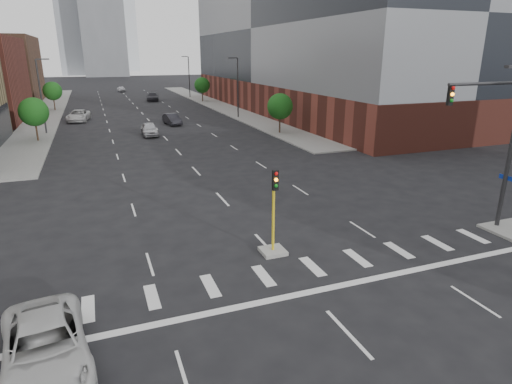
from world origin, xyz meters
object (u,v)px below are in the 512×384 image
median_traffic_signal (273,236)px  mast_arm_signal (502,132)px  car_far_left (78,116)px  car_mid_right (172,119)px  car_distant (121,89)px  car_deep_right (153,97)px  car_near_left (149,129)px  parked_minivan (45,346)px

median_traffic_signal → mast_arm_signal: mast_arm_signal is taller
median_traffic_signal → mast_arm_signal: 13.53m
car_far_left → car_mid_right: bearing=-23.6°
car_distant → median_traffic_signal: bearing=-94.7°
car_far_left → car_deep_right: (14.35, 25.41, 0.03)m
car_near_left → car_mid_right: size_ratio=1.00×
car_near_left → parked_minivan: bearing=-100.1°
mast_arm_signal → car_distant: mast_arm_signal is taller
car_near_left → car_distant: (1.38, 67.12, -0.06)m
median_traffic_signal → parked_minivan: bearing=-153.5°
car_mid_right → car_deep_right: (1.86, 33.54, 0.09)m
car_mid_right → parked_minivan: bearing=-111.7°
car_far_left → car_distant: bearing=88.7°
median_traffic_signal → car_distant: median_traffic_signal is taller
mast_arm_signal → car_far_left: size_ratio=1.51×
median_traffic_signal → mast_arm_signal: (12.61, -1.47, 4.67)m
median_traffic_signal → car_near_left: 35.53m
mast_arm_signal → car_distant: bearing=97.0°
parked_minivan → car_distant: bearing=77.5°
median_traffic_signal → car_near_left: (-1.50, 35.50, -0.18)m
car_near_left → car_far_left: 17.76m
car_deep_right → car_distant: bearing=108.3°
car_near_left → car_far_left: bearing=119.9°
car_mid_right → car_distant: size_ratio=1.09×
mast_arm_signal → parked_minivan: (-22.61, -3.52, -4.88)m
car_mid_right → car_far_left: size_ratio=0.78×
car_near_left → car_distant: car_near_left is taller
parked_minivan → car_mid_right: bearing=68.0°
car_far_left → car_deep_right: bearing=70.0°
car_near_left → car_deep_right: size_ratio=0.78×
car_deep_right → car_near_left: bearing=-90.0°
mast_arm_signal → parked_minivan: 23.40m
car_mid_right → car_far_left: 14.90m
car_deep_right → parked_minivan: (-14.48, -81.57, -0.10)m
car_deep_right → parked_minivan: size_ratio=1.08×
car_deep_right → car_distant: (-4.59, 26.05, -0.13)m
parked_minivan → car_far_left: bearing=82.6°
median_traffic_signal → car_near_left: size_ratio=0.95×
car_near_left → car_far_left: size_ratio=0.78×
car_near_left → car_distant: bearing=90.6°
mast_arm_signal → car_mid_right: mast_arm_signal is taller
car_distant → parked_minivan: 108.07m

